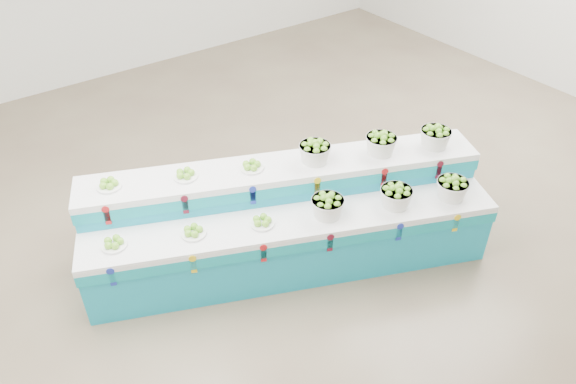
# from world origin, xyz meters

# --- Properties ---
(ground) EXTENTS (10.00, 10.00, 0.00)m
(ground) POSITION_xyz_m (0.00, 0.00, 0.00)
(ground) COLOR brown
(ground) RESTS_ON ground
(display_stand) EXTENTS (4.17, 2.57, 1.02)m
(display_stand) POSITION_xyz_m (-0.89, -0.44, 0.51)
(display_stand) COLOR #1797B6
(display_stand) RESTS_ON ground
(plate_lower_left) EXTENTS (0.31, 0.31, 0.09)m
(plate_lower_left) POSITION_xyz_m (-2.53, -0.01, 0.77)
(plate_lower_left) COLOR white
(plate_lower_left) RESTS_ON display_stand
(plate_lower_mid) EXTENTS (0.31, 0.31, 0.09)m
(plate_lower_mid) POSITION_xyz_m (-1.87, -0.29, 0.77)
(plate_lower_mid) COLOR white
(plate_lower_mid) RESTS_ON display_stand
(plate_lower_right) EXTENTS (0.31, 0.31, 0.09)m
(plate_lower_right) POSITION_xyz_m (-1.27, -0.55, 0.77)
(plate_lower_right) COLOR white
(plate_lower_right) RESTS_ON display_stand
(basket_lower_left) EXTENTS (0.42, 0.42, 0.23)m
(basket_lower_left) POSITION_xyz_m (-0.68, -0.80, 0.84)
(basket_lower_left) COLOR silver
(basket_lower_left) RESTS_ON display_stand
(basket_lower_mid) EXTENTS (0.42, 0.42, 0.23)m
(basket_lower_mid) POSITION_xyz_m (-0.04, -1.08, 0.84)
(basket_lower_mid) COLOR silver
(basket_lower_mid) RESTS_ON display_stand
(basket_lower_right) EXTENTS (0.42, 0.42, 0.23)m
(basket_lower_right) POSITION_xyz_m (0.51, -1.32, 0.84)
(basket_lower_right) COLOR silver
(basket_lower_right) RESTS_ON display_stand
(plate_upper_left) EXTENTS (0.31, 0.31, 0.09)m
(plate_upper_left) POSITION_xyz_m (-2.33, 0.45, 1.07)
(plate_upper_left) COLOR white
(plate_upper_left) RESTS_ON display_stand
(plate_upper_mid) EXTENTS (0.31, 0.31, 0.09)m
(plate_upper_mid) POSITION_xyz_m (-1.67, 0.17, 1.07)
(plate_upper_mid) COLOR white
(plate_upper_mid) RESTS_ON display_stand
(plate_upper_right) EXTENTS (0.31, 0.31, 0.09)m
(plate_upper_right) POSITION_xyz_m (-1.07, -0.09, 1.07)
(plate_upper_right) COLOR white
(plate_upper_right) RESTS_ON display_stand
(basket_upper_left) EXTENTS (0.42, 0.42, 0.23)m
(basket_upper_left) POSITION_xyz_m (-0.48, -0.34, 1.14)
(basket_upper_left) COLOR silver
(basket_upper_left) RESTS_ON display_stand
(basket_upper_mid) EXTENTS (0.42, 0.42, 0.23)m
(basket_upper_mid) POSITION_xyz_m (0.16, -0.62, 1.14)
(basket_upper_mid) COLOR silver
(basket_upper_mid) RESTS_ON display_stand
(basket_upper_right) EXTENTS (0.42, 0.42, 0.23)m
(basket_upper_right) POSITION_xyz_m (0.71, -0.85, 1.14)
(basket_upper_right) COLOR silver
(basket_upper_right) RESTS_ON display_stand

